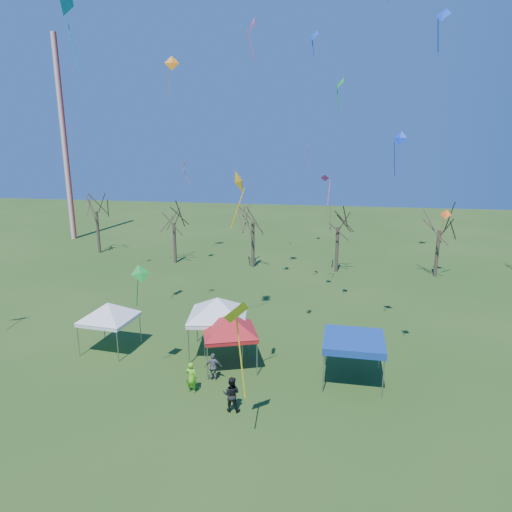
{
  "coord_description": "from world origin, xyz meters",
  "views": [
    {
      "loc": [
        5.37,
        -19.95,
        12.78
      ],
      "look_at": [
        1.53,
        3.0,
        6.76
      ],
      "focal_mm": 32.0,
      "sensor_mm": 36.0,
      "label": 1
    }
  ],
  "objects_px": {
    "tent_red": "(229,319)",
    "tree_1": "(173,208)",
    "tree_4": "(441,213)",
    "tree_2": "(253,206)",
    "person_grey": "(213,367)",
    "tent_blue": "(354,342)",
    "tree_3": "(339,211)",
    "radio_mast": "(64,141)",
    "tent_white_west": "(108,306)",
    "tree_0": "(95,196)",
    "tent_white_mid": "(218,301)",
    "person_dark": "(231,394)",
    "person_green": "(191,377)"
  },
  "relations": [
    {
      "from": "tent_red",
      "to": "person_green",
      "type": "bearing_deg",
      "value": -113.41
    },
    {
      "from": "tree_4",
      "to": "tent_red",
      "type": "bearing_deg",
      "value": -126.9
    },
    {
      "from": "radio_mast",
      "to": "tent_blue",
      "type": "height_order",
      "value": "radio_mast"
    },
    {
      "from": "tree_1",
      "to": "tent_red",
      "type": "xyz_separation_m",
      "value": [
        10.68,
        -21.21,
        -2.87
      ]
    },
    {
      "from": "tree_4",
      "to": "person_dark",
      "type": "relative_size",
      "value": 4.46
    },
    {
      "from": "person_dark",
      "to": "person_green",
      "type": "distance_m",
      "value": 2.72
    },
    {
      "from": "tree_4",
      "to": "tent_white_mid",
      "type": "bearing_deg",
      "value": -130.9
    },
    {
      "from": "tree_0",
      "to": "tree_3",
      "type": "xyz_separation_m",
      "value": [
        26.88,
        -3.34,
        -0.41
      ]
    },
    {
      "from": "tent_red",
      "to": "tree_1",
      "type": "bearing_deg",
      "value": 116.74
    },
    {
      "from": "radio_mast",
      "to": "person_dark",
      "type": "distance_m",
      "value": 46.85
    },
    {
      "from": "tree_2",
      "to": "tree_3",
      "type": "relative_size",
      "value": 1.03
    },
    {
      "from": "tree_0",
      "to": "person_grey",
      "type": "distance_m",
      "value": 33.17
    },
    {
      "from": "tree_4",
      "to": "tent_blue",
      "type": "xyz_separation_m",
      "value": [
        -8.54,
        -21.1,
        -3.75
      ]
    },
    {
      "from": "tree_2",
      "to": "tree_3",
      "type": "distance_m",
      "value": 8.41
    },
    {
      "from": "tree_1",
      "to": "tree_0",
      "type": "bearing_deg",
      "value": 164.82
    },
    {
      "from": "tree_1",
      "to": "person_grey",
      "type": "distance_m",
      "value": 25.56
    },
    {
      "from": "tree_1",
      "to": "tent_red",
      "type": "distance_m",
      "value": 23.92
    },
    {
      "from": "tree_2",
      "to": "tent_blue",
      "type": "bearing_deg",
      "value": -66.84
    },
    {
      "from": "tree_0",
      "to": "person_green",
      "type": "distance_m",
      "value": 33.76
    },
    {
      "from": "radio_mast",
      "to": "tent_white_west",
      "type": "distance_m",
      "value": 37.14
    },
    {
      "from": "tree_4",
      "to": "tent_blue",
      "type": "bearing_deg",
      "value": -112.03
    },
    {
      "from": "tree_4",
      "to": "tent_white_mid",
      "type": "xyz_separation_m",
      "value": [
        -16.49,
        -19.04,
        -2.71
      ]
    },
    {
      "from": "tent_red",
      "to": "person_dark",
      "type": "relative_size",
      "value": 2.2
    },
    {
      "from": "tent_white_mid",
      "to": "tent_blue",
      "type": "relative_size",
      "value": 1.42
    },
    {
      "from": "tent_blue",
      "to": "tree_3",
      "type": "bearing_deg",
      "value": 92.13
    },
    {
      "from": "tent_white_west",
      "to": "person_grey",
      "type": "xyz_separation_m",
      "value": [
        7.25,
        -2.59,
        -2.08
      ]
    },
    {
      "from": "tree_2",
      "to": "tree_4",
      "type": "distance_m",
      "value": 17.73
    },
    {
      "from": "tree_3",
      "to": "person_dark",
      "type": "relative_size",
      "value": 4.47
    },
    {
      "from": "tent_blue",
      "to": "person_dark",
      "type": "height_order",
      "value": "tent_blue"
    },
    {
      "from": "tree_4",
      "to": "person_grey",
      "type": "distance_m",
      "value": 27.9
    },
    {
      "from": "tree_0",
      "to": "tent_red",
      "type": "bearing_deg",
      "value": -49.06
    },
    {
      "from": "tree_3",
      "to": "tent_white_west",
      "type": "relative_size",
      "value": 1.97
    },
    {
      "from": "radio_mast",
      "to": "tent_red",
      "type": "bearing_deg",
      "value": -47.58
    },
    {
      "from": "radio_mast",
      "to": "person_green",
      "type": "xyz_separation_m",
      "value": [
        26.59,
        -33.63,
        -11.66
      ]
    },
    {
      "from": "tree_3",
      "to": "tent_white_mid",
      "type": "bearing_deg",
      "value": -110.58
    },
    {
      "from": "tree_4",
      "to": "tent_white_west",
      "type": "relative_size",
      "value": 1.97
    },
    {
      "from": "tree_3",
      "to": "tent_white_mid",
      "type": "distance_m",
      "value": 20.56
    },
    {
      "from": "tree_2",
      "to": "person_grey",
      "type": "relative_size",
      "value": 5.23
    },
    {
      "from": "tent_red",
      "to": "radio_mast",
      "type": "bearing_deg",
      "value": 132.42
    },
    {
      "from": "tree_3",
      "to": "person_grey",
      "type": "relative_size",
      "value": 5.05
    },
    {
      "from": "tree_3",
      "to": "person_green",
      "type": "height_order",
      "value": "tree_3"
    },
    {
      "from": "tree_0",
      "to": "person_dark",
      "type": "distance_m",
      "value": 36.18
    },
    {
      "from": "tree_4",
      "to": "tent_white_mid",
      "type": "height_order",
      "value": "tree_4"
    },
    {
      "from": "tree_3",
      "to": "person_green",
      "type": "bearing_deg",
      "value": -107.46
    },
    {
      "from": "tent_white_mid",
      "to": "tree_4",
      "type": "bearing_deg",
      "value": 49.1
    },
    {
      "from": "tree_0",
      "to": "tree_4",
      "type": "xyz_separation_m",
      "value": [
        36.2,
        -3.38,
        -0.43
      ]
    },
    {
      "from": "tree_1",
      "to": "tree_2",
      "type": "height_order",
      "value": "tree_2"
    },
    {
      "from": "tree_4",
      "to": "tent_white_mid",
      "type": "relative_size",
      "value": 1.69
    },
    {
      "from": "tree_1",
      "to": "tent_blue",
      "type": "xyz_separation_m",
      "value": [
        17.58,
        -21.75,
        -3.49
      ]
    },
    {
      "from": "tent_red",
      "to": "tree_0",
      "type": "bearing_deg",
      "value": 130.94
    }
  ]
}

